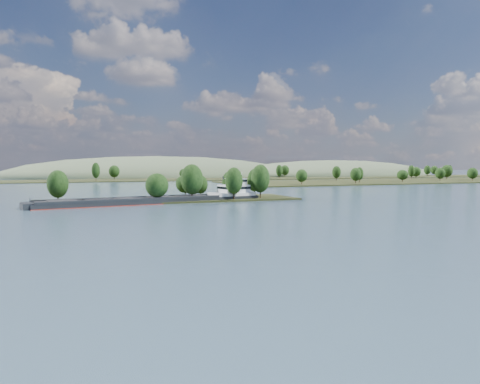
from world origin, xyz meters
name	(u,v)px	position (x,y,z in m)	size (l,w,h in m)	color
ground	(219,217)	(0.00, 120.00, 0.00)	(1800.00, 1800.00, 0.00)	#3E5A6C
tree_island	(186,190)	(6.06, 178.19, 4.24)	(100.00, 31.45, 14.83)	black
right_bank	(420,180)	(231.57, 299.61, 0.88)	(320.00, 90.00, 13.87)	black
back_shoreline	(118,180)	(5.74, 399.87, 0.65)	(900.00, 60.00, 15.68)	black
hill_east	(334,176)	(260.00, 470.00, 0.00)	(260.00, 140.00, 36.00)	#4C5C3F
hill_west	(159,177)	(60.00, 500.00, 0.00)	(320.00, 160.00, 44.00)	#4C5C3F
cargo_barge	(168,199)	(-2.85, 170.88, 1.47)	(86.50, 24.65, 11.63)	black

